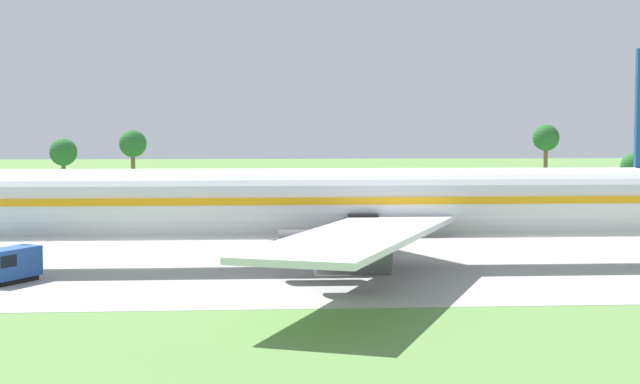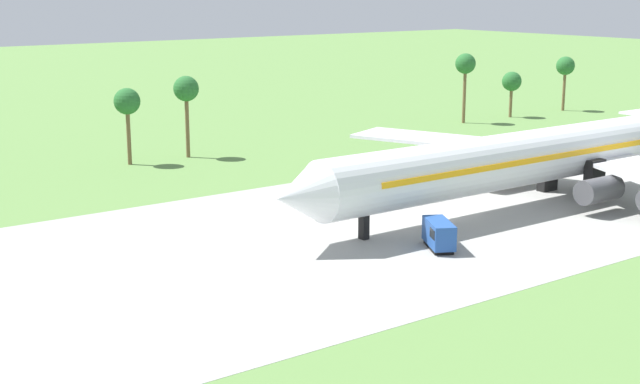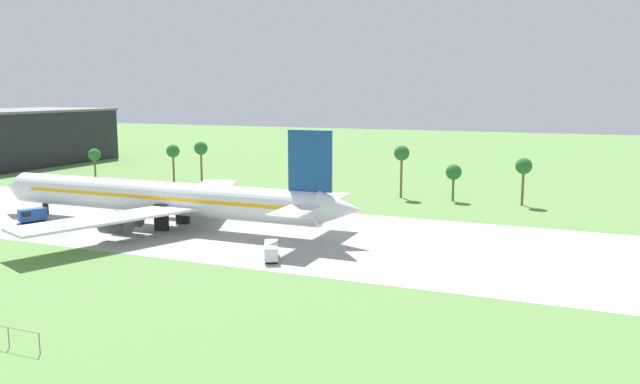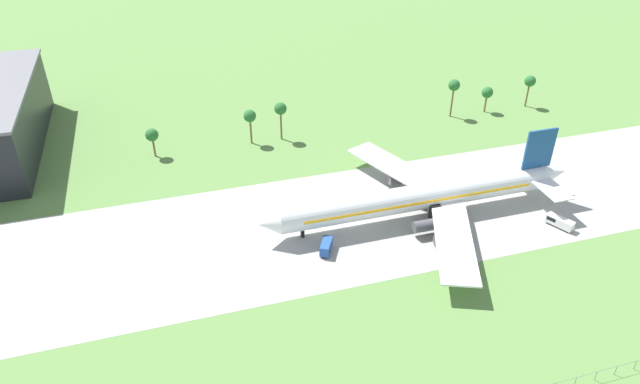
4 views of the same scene
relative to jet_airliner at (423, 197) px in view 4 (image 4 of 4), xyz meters
The scene contains 6 objects.
ground_plane 17.66m from the jet_airliner, behind, with size 600.00×600.00×0.00m, color #5B8442.
taxiway_strip 17.65m from the jet_airliner, behind, with size 320.00×44.00×0.02m.
jet_airliner is the anchor object (origin of this frame).
baggage_tug 31.64m from the jet_airliner, 24.45° to the right, with size 4.61×6.51×2.38m.
catering_van 27.02m from the jet_airliner, 165.22° to the right, with size 4.10×5.28×2.69m.
palm_tree_row 48.03m from the jet_airliner, 85.40° to the left, with size 122.69×3.60×12.36m.
Camera 4 is at (-38.13, -102.46, 78.49)m, focal length 32.00 mm.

